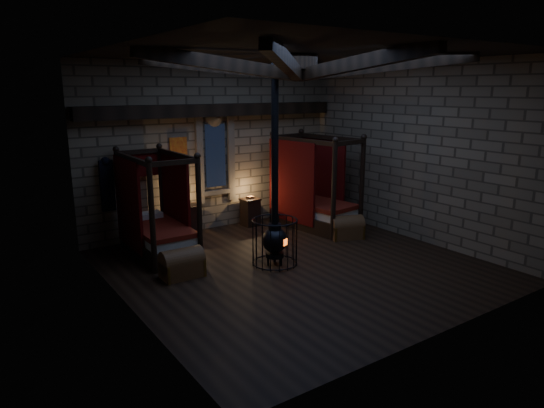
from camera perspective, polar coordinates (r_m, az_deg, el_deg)
room at (r=9.56m, az=2.80°, el=14.44°), size 7.02×7.02×4.29m
bed_left at (r=10.98m, az=-13.33°, el=-2.93°), size 1.13×2.13×2.22m
bed_right at (r=12.84m, az=4.81°, el=-0.06°), size 1.49×2.41×2.37m
trunk_left at (r=9.61m, az=-10.54°, el=-6.97°), size 0.80×0.51×0.59m
trunk_right at (r=11.98m, az=8.74°, el=-2.79°), size 0.91×0.74×0.58m
nightstand_left at (r=12.05m, az=-9.79°, el=-1.94°), size 0.61×0.59×0.99m
nightstand_right at (r=12.91m, az=-2.57°, el=-0.92°), size 0.48×0.46×0.80m
stove at (r=10.00m, az=0.32°, el=-3.87°), size 0.95×0.95×4.05m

